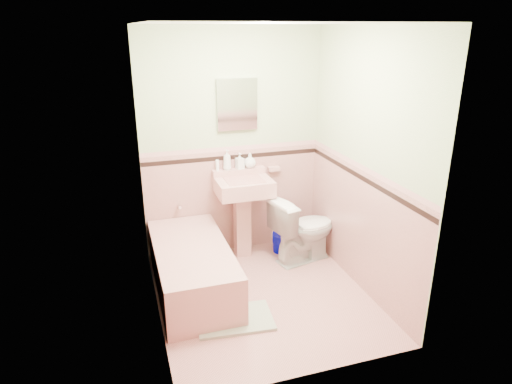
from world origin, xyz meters
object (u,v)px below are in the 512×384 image
object	(u,v)px
bucket	(281,242)
bathtub	(193,270)
toilet	(304,229)
soap_bottle_mid	(240,161)
soap_bottle_left	(227,160)
sink	(244,219)
soap_bottle_right	(250,160)
medicine_cabinet	(237,104)
shoe	(237,321)

from	to	relation	value
bucket	bathtub	bearing A→B (deg)	-155.50
toilet	soap_bottle_mid	bearing A→B (deg)	39.89
soap_bottle_left	toilet	bearing A→B (deg)	-31.11
sink	soap_bottle_left	xyz separation A→B (m)	(-0.13, 0.18, 0.64)
soap_bottle_right	toilet	xyz separation A→B (m)	(0.48, -0.45, -0.71)
soap_bottle_right	bucket	xyz separation A→B (m)	(0.32, -0.20, -0.96)
medicine_cabinet	shoe	distance (m)	2.23
sink	shoe	distance (m)	1.36
soap_bottle_mid	bucket	xyz separation A→B (m)	(0.43, -0.20, -0.97)
soap_bottle_mid	shoe	bearing A→B (deg)	-107.18
medicine_cabinet	bucket	xyz separation A→B (m)	(0.45, -0.23, -1.59)
soap_bottle_mid	medicine_cabinet	bearing A→B (deg)	112.63
bathtub	soap_bottle_left	world-z (taller)	soap_bottle_left
bathtub	shoe	world-z (taller)	bathtub
bathtub	toilet	xyz separation A→B (m)	(1.29, 0.26, 0.15)
bathtub	soap_bottle_right	size ratio (longest dim) A/B	9.09
sink	soap_bottle_mid	size ratio (longest dim) A/B	5.30
bathtub	medicine_cabinet	xyz separation A→B (m)	(0.68, 0.74, 1.47)
sink	soap_bottle_right	xyz separation A→B (m)	(0.13, 0.18, 0.61)
toilet	sink	bearing A→B (deg)	53.01
soap_bottle_left	bucket	bearing A→B (deg)	-18.82
soap_bottle_right	bucket	world-z (taller)	soap_bottle_right
medicine_cabinet	soap_bottle_mid	distance (m)	0.62
medicine_cabinet	shoe	xyz separation A→B (m)	(-0.42, -1.44, -1.64)
bathtub	toilet	world-z (taller)	toilet
bathtub	medicine_cabinet	size ratio (longest dim) A/B	2.75
soap_bottle_left	soap_bottle_right	bearing A→B (deg)	0.00
shoe	toilet	bearing A→B (deg)	47.39
soap_bottle_mid	bucket	bearing A→B (deg)	-24.42
medicine_cabinet	bucket	world-z (taller)	medicine_cabinet
bathtub	soap_bottle_mid	distance (m)	1.31
bathtub	toilet	size ratio (longest dim) A/B	2.01
bucket	shoe	distance (m)	1.49
soap_bottle_mid	toilet	xyz separation A→B (m)	(0.60, -0.45, -0.71)
soap_bottle_mid	toilet	world-z (taller)	soap_bottle_mid
sink	bathtub	bearing A→B (deg)	-142.07
sink	toilet	xyz separation A→B (m)	(0.61, -0.27, -0.09)
toilet	bucket	bearing A→B (deg)	20.05
medicine_cabinet	soap_bottle_left	xyz separation A→B (m)	(-0.13, -0.03, -0.59)
soap_bottle_left	shoe	world-z (taller)	soap_bottle_left
soap_bottle_left	soap_bottle_mid	world-z (taller)	soap_bottle_left
bathtub	sink	bearing A→B (deg)	37.93
soap_bottle_right	sink	bearing A→B (deg)	-125.64
bathtub	soap_bottle_right	bearing A→B (deg)	41.27
sink	soap_bottle_left	distance (m)	0.68
sink	medicine_cabinet	xyz separation A→B (m)	(0.00, 0.21, 1.23)
bathtub	bucket	bearing A→B (deg)	24.50
bathtub	soap_bottle_right	world-z (taller)	soap_bottle_right
soap_bottle_mid	bucket	size ratio (longest dim) A/B	0.77
bucket	soap_bottle_left	bearing A→B (deg)	161.18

